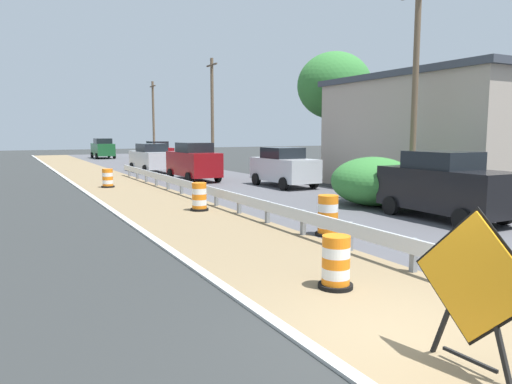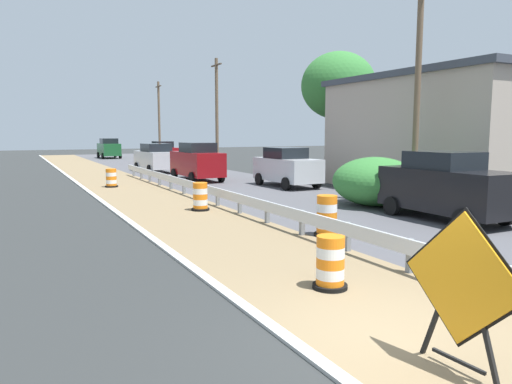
# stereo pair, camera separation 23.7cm
# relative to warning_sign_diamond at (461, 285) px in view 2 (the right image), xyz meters

# --- Properties ---
(ground_plane) EXTENTS (160.00, 160.00, 0.00)m
(ground_plane) POSITION_rel_warning_sign_diamond_xyz_m (-0.06, 0.78, -1.06)
(ground_plane) COLOR #2B2D2D
(median_dirt_strip) EXTENTS (3.89, 120.00, 0.01)m
(median_dirt_strip) POSITION_rel_warning_sign_diamond_xyz_m (0.69, 0.78, -1.05)
(median_dirt_strip) COLOR #7F6B4C
(median_dirt_strip) RESTS_ON ground
(curb_near_edge) EXTENTS (0.20, 120.00, 0.11)m
(curb_near_edge) POSITION_rel_warning_sign_diamond_xyz_m (-1.36, 0.78, -1.05)
(curb_near_edge) COLOR #ADADA8
(curb_near_edge) RESTS_ON ground
(guardrail_median) EXTENTS (0.18, 50.03, 0.71)m
(guardrail_median) POSITION_rel_warning_sign_diamond_xyz_m (2.40, 3.22, -0.54)
(guardrail_median) COLOR silver
(guardrail_median) RESTS_ON ground
(warning_sign_diamond) EXTENTS (0.13, 1.68, 1.98)m
(warning_sign_diamond) POSITION_rel_warning_sign_diamond_xyz_m (0.00, 0.00, 0.00)
(warning_sign_diamond) COLOR black
(warning_sign_diamond) RESTS_ON ground
(traffic_barrel_nearest) EXTENTS (0.64, 0.64, 0.97)m
(traffic_barrel_nearest) POSITION_rel_warning_sign_diamond_xyz_m (0.46, 3.17, -0.62)
(traffic_barrel_nearest) COLOR orange
(traffic_barrel_nearest) RESTS_ON ground
(traffic_barrel_close) EXTENTS (0.69, 0.69, 1.12)m
(traffic_barrel_close) POSITION_rel_warning_sign_diamond_xyz_m (3.02, 6.85, -0.55)
(traffic_barrel_close) COLOR orange
(traffic_barrel_close) RESTS_ON ground
(traffic_barrel_mid) EXTENTS (0.66, 0.66, 1.02)m
(traffic_barrel_mid) POSITION_rel_warning_sign_diamond_xyz_m (1.47, 12.48, -0.60)
(traffic_barrel_mid) COLOR orange
(traffic_barrel_mid) RESTS_ON ground
(traffic_barrel_far) EXTENTS (0.66, 0.66, 0.96)m
(traffic_barrel_far) POSITION_rel_warning_sign_diamond_xyz_m (0.01, 21.59, -0.63)
(traffic_barrel_far) COLOR orange
(traffic_barrel_far) RESTS_ON ground
(car_lead_near_lane) EXTENTS (2.07, 4.27, 2.17)m
(car_lead_near_lane) POSITION_rel_warning_sign_diamond_xyz_m (5.12, 50.37, 0.03)
(car_lead_near_lane) COLOR #195128
(car_lead_near_lane) RESTS_ON ground
(car_trailing_near_lane) EXTENTS (2.03, 4.51, 2.00)m
(car_trailing_near_lane) POSITION_rel_warning_sign_diamond_xyz_m (8.15, 39.90, -0.06)
(car_trailing_near_lane) COLOR maroon
(car_trailing_near_lane) RESTS_ON ground
(car_lead_far_lane) EXTENTS (2.07, 4.57, 2.23)m
(car_lead_far_lane) POSITION_rel_warning_sign_diamond_xyz_m (5.18, 22.82, 0.06)
(car_lead_far_lane) COLOR maroon
(car_lead_far_lane) RESTS_ON ground
(car_mid_far_lane) EXTENTS (2.11, 4.45, 2.21)m
(car_mid_far_lane) POSITION_rel_warning_sign_diamond_xyz_m (7.83, 7.06, 0.05)
(car_mid_far_lane) COLOR black
(car_mid_far_lane) RESTS_ON ground
(car_trailing_far_lane) EXTENTS (2.21, 4.79, 2.04)m
(car_trailing_far_lane) POSITION_rel_warning_sign_diamond_xyz_m (4.64, 29.84, -0.04)
(car_trailing_far_lane) COLOR silver
(car_trailing_far_lane) RESTS_ON ground
(car_distant_a) EXTENTS (2.08, 4.21, 2.04)m
(car_distant_a) POSITION_rel_warning_sign_diamond_xyz_m (8.23, 17.66, -0.04)
(car_distant_a) COLOR silver
(car_distant_a) RESTS_ON ground
(roadside_shop_near) EXTENTS (8.21, 10.73, 5.61)m
(roadside_shop_near) POSITION_rel_warning_sign_diamond_xyz_m (15.02, 13.18, 1.76)
(roadside_shop_near) COLOR #AD9E8E
(roadside_shop_near) RESTS_ON ground
(utility_pole_near) EXTENTS (0.24, 1.80, 8.65)m
(utility_pole_near) POSITION_rel_warning_sign_diamond_xyz_m (9.81, 10.39, 3.43)
(utility_pole_near) COLOR brown
(utility_pole_near) RESTS_ON ground
(utility_pole_mid) EXTENTS (0.24, 1.80, 8.33)m
(utility_pole_mid) POSITION_rel_warning_sign_diamond_xyz_m (9.53, 30.18, 3.26)
(utility_pole_mid) COLOR brown
(utility_pole_mid) RESTS_ON ground
(utility_pole_far) EXTENTS (0.24, 1.80, 8.14)m
(utility_pole_far) POSITION_rel_warning_sign_diamond_xyz_m (9.74, 46.57, 3.17)
(utility_pole_far) COLOR brown
(utility_pole_far) RESTS_ON ground
(bush_roadside) EXTENTS (3.27, 3.27, 1.88)m
(bush_roadside) POSITION_rel_warning_sign_diamond_xyz_m (7.89, 10.48, -0.11)
(bush_roadside) COLOR #337533
(bush_roadside) RESTS_ON ground
(tree_roadside) EXTENTS (4.57, 4.57, 7.75)m
(tree_roadside) POSITION_rel_warning_sign_diamond_xyz_m (13.68, 20.66, 4.61)
(tree_roadside) COLOR brown
(tree_roadside) RESTS_ON ground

